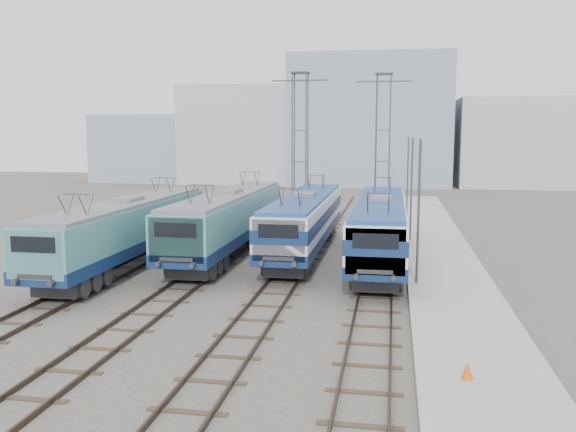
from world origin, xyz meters
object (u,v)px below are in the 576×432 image
Objects in this scene: locomotive_far_left at (126,227)px; locomotive_center_left at (228,218)px; catenary_tower_west at (300,141)px; mast_rear at (408,178)px; safety_cone at (467,371)px; mast_front at (418,215)px; locomotive_far_right at (380,224)px; locomotive_center_right at (305,218)px; mast_mid at (411,191)px; catenary_tower_east at (383,141)px.

locomotive_center_left is at bearing 43.72° from locomotive_far_left.
catenary_tower_west is 1.71× the size of mast_rear.
locomotive_center_left is at bearing 123.95° from safety_cone.
locomotive_far_right is at bearing 108.95° from mast_front.
catenary_tower_west reaches higher than safety_cone.
mast_front is at bearing -66.73° from catenary_tower_west.
locomotive_center_right is 9.78m from mast_front.
catenary_tower_west is 12.16m from mast_mid.
mast_rear is 14.06× the size of safety_cone.
catenary_tower_west is at bearing -155.06° from mast_rear.
mast_mid and mast_rear have the same top height.
locomotive_center_right is 7.99m from mast_mid.
locomotive_far_right is 2.51× the size of mast_rear.
catenary_tower_east is 10.69m from mast_mid.
locomotive_center_left is 20.68m from mast_rear.
locomotive_far_left is at bearing -166.43° from locomotive_far_right.
mast_front is at bearing -90.00° from mast_rear.
mast_front is 14.06× the size of safety_cone.
locomotive_center_left is 36.73× the size of safety_cone.
mast_front is 24.00m from mast_rear.
catenary_tower_west reaches higher than locomotive_far_right.
catenary_tower_east is at bearing 95.38° from safety_cone.
mast_rear reaches higher than safety_cone.
mast_front is at bearing 95.25° from safety_cone.
safety_cone is (1.03, -35.22, -2.95)m from mast_rear.
locomotive_far_left is 35.58× the size of safety_cone.
locomotive_center_right is 15.90m from catenary_tower_east.
safety_cone is (1.03, -11.22, -2.95)m from mast_front.
mast_mid reaches higher than locomotive_center_left.
locomotive_far_right is at bearing -6.62° from locomotive_center_left.
locomotive_center_left is 1.52× the size of catenary_tower_west.
catenary_tower_east reaches higher than locomotive_center_left.
locomotive_center_left is 1.05× the size of locomotive_center_right.
mast_mid is 14.06× the size of safety_cone.
mast_mid is at bearing -42.93° from catenary_tower_west.
catenary_tower_east is at bearing 17.10° from catenary_tower_west.
locomotive_far_right is 1.46× the size of catenary_tower_west.
mast_front is (15.35, -2.13, 1.29)m from locomotive_far_left.
mast_mid is 1.00× the size of mast_rear.
mast_mid is (2.10, -10.00, -3.14)m from catenary_tower_east.
catenary_tower_east reaches higher than locomotive_far_left.
mast_front reaches higher than safety_cone.
mast_front is at bearing -90.00° from mast_mid.
safety_cone is (1.03, -23.22, -2.95)m from mast_mid.
locomotive_center_left is at bearing -99.42° from catenary_tower_west.
locomotive_center_right is 2.49× the size of mast_mid.
locomotive_far_left is at bearing 140.83° from safety_cone.
locomotive_center_right is 34.98× the size of safety_cone.
catenary_tower_east is (-0.25, 16.61, 4.40)m from locomotive_far_right.
catenary_tower_west is at bearing 107.15° from safety_cone.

